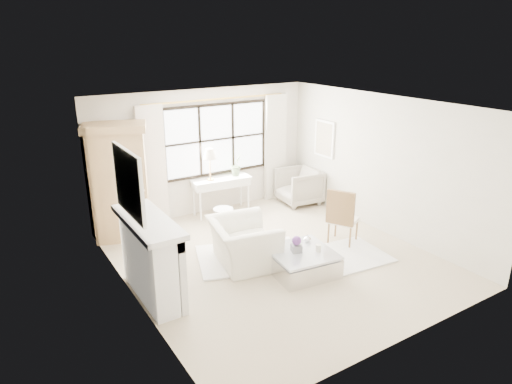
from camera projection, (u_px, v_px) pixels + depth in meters
floor at (276, 259)px, 8.06m from camera, size 5.50×5.50×0.00m
ceiling at (278, 105)px, 7.17m from camera, size 5.50×5.50×0.00m
wall_back at (204, 152)px, 9.81m from camera, size 5.00×0.00×5.00m
wall_front at (408, 248)px, 5.42m from camera, size 5.00×0.00×5.00m
wall_left at (129, 217)px, 6.36m from camera, size 0.00×5.50×5.50m
wall_right at (382, 165)px, 8.88m from camera, size 0.00×5.50×5.50m
window_pane at (216, 139)px, 9.87m from camera, size 2.40×0.02×1.50m
window_frame at (217, 139)px, 9.86m from camera, size 2.50×0.04×1.50m
curtain_rod at (217, 99)px, 9.53m from camera, size 3.30×0.04×0.04m
curtain_left at (153, 167)px, 9.17m from camera, size 0.55×0.10×2.47m
curtain_right at (275, 148)px, 10.68m from camera, size 0.55×0.10×2.47m
fireplace at (149, 258)px, 6.70m from camera, size 0.58×1.66×1.26m
mirror_frame at (128, 183)px, 6.21m from camera, size 0.05×1.15×0.95m
mirror_glass at (131, 182)px, 6.23m from camera, size 0.02×1.00×0.80m
art_frame at (324, 139)px, 10.16m from camera, size 0.04×0.62×0.82m
art_canvas at (324, 139)px, 10.15m from camera, size 0.01×0.52×0.72m
mantel_lamp at (136, 187)px, 6.63m from camera, size 0.22×0.22×0.51m
armoire at (120, 182)px, 8.54m from camera, size 1.29×1.04×2.24m
console_table at (222, 196)px, 10.01m from camera, size 1.33×0.56×0.80m
console_lamp at (210, 155)px, 9.58m from camera, size 0.28×0.28×0.69m
orchid_plant at (236, 165)px, 10.01m from camera, size 0.33×0.31×0.48m
side_table at (223, 217)px, 9.03m from camera, size 0.40×0.40×0.51m
rug_left at (250, 257)px, 8.09m from camera, size 2.15×1.81×0.03m
rug_right at (343, 257)px, 8.10m from camera, size 1.62×1.27×0.03m
club_armchair at (243, 243)px, 7.78m from camera, size 1.25×1.37×0.77m
wingback_chair at (299, 186)px, 10.60m from camera, size 0.99×0.97×0.82m
french_chair at (342, 228)px, 8.57m from camera, size 0.66×0.65×1.08m
coffee_table at (301, 262)px, 7.56m from camera, size 1.11×1.11×0.38m
planter_box at (296, 248)px, 7.46m from camera, size 0.21×0.21×0.12m
planter_flowers at (297, 241)px, 7.42m from camera, size 0.15×0.15×0.15m
pillar_candle at (318, 248)px, 7.47m from camera, size 0.09×0.09×0.12m
coffee_vase at (307, 238)px, 7.81m from camera, size 0.14×0.14×0.13m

